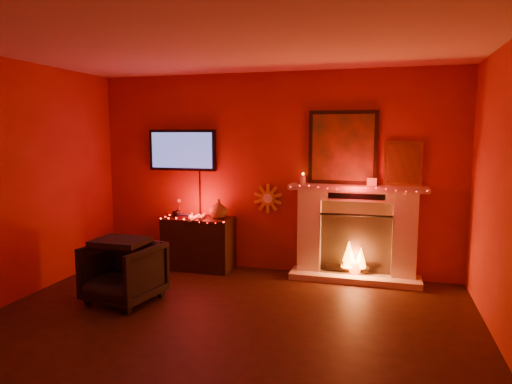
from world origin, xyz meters
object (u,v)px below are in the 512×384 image
(fireplace, at_px, (355,224))
(console_table, at_px, (199,241))
(sunburst_clock, at_px, (268,198))
(tv, at_px, (182,150))
(armchair, at_px, (124,273))

(fireplace, bearing_deg, console_table, -176.53)
(fireplace, bearing_deg, sunburst_clock, 175.63)
(fireplace, xyz_separation_m, sunburst_clock, (-1.19, 0.09, 0.28))
(tv, relative_size, armchair, 1.68)
(armchair, bearing_deg, console_table, 87.62)
(fireplace, distance_m, armchair, 2.92)
(console_table, height_order, armchair, console_table)
(tv, distance_m, sunburst_clock, 1.41)
(sunburst_clock, bearing_deg, fireplace, -4.37)
(tv, bearing_deg, console_table, -31.14)
(armchair, bearing_deg, sunburst_clock, 63.03)
(console_table, bearing_deg, sunburst_clock, 13.30)
(console_table, xyz_separation_m, armchair, (-0.32, -1.42, -0.06))
(sunburst_clock, height_order, console_table, sunburst_clock)
(fireplace, distance_m, sunburst_clock, 1.23)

